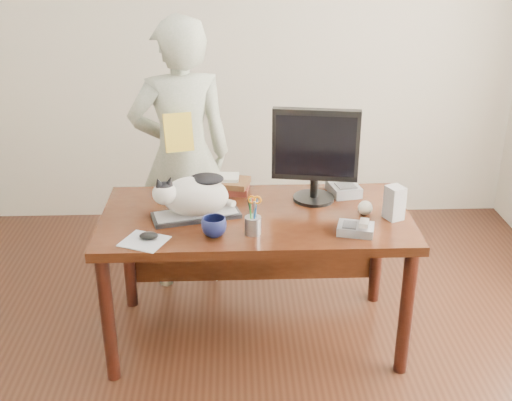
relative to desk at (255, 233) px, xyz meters
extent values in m
plane|color=white|center=(0.00, 1.57, 0.75)|extent=(4.00, 0.00, 4.00)
cube|color=black|center=(0.00, -0.08, 0.12)|extent=(1.60, 0.80, 0.05)
cylinder|color=black|center=(-0.74, -0.42, -0.25)|extent=(0.07, 0.07, 0.70)
cylinder|color=black|center=(0.74, -0.42, -0.25)|extent=(0.07, 0.07, 0.70)
cylinder|color=black|center=(-0.74, 0.26, -0.25)|extent=(0.07, 0.07, 0.70)
cylinder|color=black|center=(0.74, 0.26, -0.25)|extent=(0.07, 0.07, 0.70)
cube|color=black|center=(0.00, 0.28, -0.20)|extent=(1.45, 0.03, 0.50)
cube|color=black|center=(-0.31, -0.10, 0.16)|extent=(0.47, 0.28, 0.02)
cube|color=#A7A7AC|center=(-0.31, -0.10, 0.17)|extent=(0.44, 0.24, 0.00)
ellipsoid|color=silver|center=(-0.31, -0.10, 0.26)|extent=(0.38, 0.29, 0.21)
ellipsoid|color=silver|center=(-0.45, -0.16, 0.31)|extent=(0.15, 0.14, 0.11)
ellipsoid|color=black|center=(-0.45, -0.16, 0.35)|extent=(0.10, 0.10, 0.04)
cone|color=black|center=(-0.48, -0.18, 0.37)|extent=(0.07, 0.07, 0.07)
cone|color=black|center=(-0.42, -0.16, 0.37)|extent=(0.07, 0.06, 0.07)
ellipsoid|color=black|center=(-0.25, -0.09, 0.35)|extent=(0.21, 0.18, 0.04)
cylinder|color=silver|center=(-0.16, -0.01, 0.19)|extent=(0.12, 0.12, 0.05)
cylinder|color=black|center=(0.32, 0.10, 0.16)|extent=(0.26, 0.26, 0.02)
cylinder|color=black|center=(0.32, 0.10, 0.22)|extent=(0.05, 0.05, 0.10)
cube|color=black|center=(0.32, 0.08, 0.47)|extent=(0.46, 0.13, 0.38)
cube|color=black|center=(0.32, 0.05, 0.47)|extent=(0.41, 0.07, 0.32)
cylinder|color=gray|center=(-0.02, -0.30, 0.19)|extent=(0.10, 0.10, 0.09)
cylinder|color=black|center=(-0.04, -0.29, 0.27)|extent=(0.03, 0.03, 0.13)
cylinder|color=#0B479D|center=(-0.01, -0.31, 0.27)|extent=(0.03, 0.03, 0.13)
cylinder|color=red|center=(-0.02, -0.28, 0.27)|extent=(0.01, 0.04, 0.13)
cylinder|color=#187A2A|center=(-0.03, -0.31, 0.27)|extent=(0.02, 0.03, 0.13)
cylinder|color=silver|center=(-0.02, -0.31, 0.28)|extent=(0.01, 0.02, 0.10)
cylinder|color=silver|center=(-0.01, -0.31, 0.28)|extent=(0.02, 0.02, 0.10)
torus|color=orange|center=(-0.03, -0.30, 0.33)|extent=(0.04, 0.02, 0.04)
torus|color=orange|center=(0.00, -0.31, 0.33)|extent=(0.04, 0.02, 0.04)
cube|color=silver|center=(-0.54, -0.37, 0.15)|extent=(0.25, 0.24, 0.00)
ellipsoid|color=black|center=(-0.52, -0.35, 0.17)|extent=(0.11, 0.09, 0.04)
imported|color=#0E1238|center=(-0.21, -0.32, 0.20)|extent=(0.17, 0.17, 0.10)
cube|color=slate|center=(0.48, -0.31, 0.17)|extent=(0.20, 0.17, 0.04)
cube|color=#434345|center=(0.45, -0.32, 0.19)|extent=(0.09, 0.10, 0.01)
cube|color=silver|center=(0.52, -0.31, 0.20)|extent=(0.08, 0.15, 0.05)
cube|color=gray|center=(0.70, -0.16, 0.24)|extent=(0.11, 0.11, 0.18)
sphere|color=white|center=(0.57, -0.10, 0.19)|extent=(0.07, 0.07, 0.07)
cube|color=#541D16|center=(-0.15, 0.24, 0.17)|extent=(0.26, 0.20, 0.04)
cube|color=#4F321B|center=(-0.14, 0.23, 0.20)|extent=(0.25, 0.22, 0.03)
cube|color=white|center=(-0.16, 0.24, 0.23)|extent=(0.16, 0.13, 0.02)
cube|color=slate|center=(0.50, 0.18, 0.18)|extent=(0.19, 0.23, 0.06)
cube|color=#434345|center=(0.51, 0.15, 0.21)|extent=(0.12, 0.12, 0.01)
imported|color=beige|center=(-0.42, 0.56, 0.24)|extent=(0.69, 0.54, 1.68)
cube|color=yellow|center=(-0.42, 0.39, 0.45)|extent=(0.18, 0.13, 0.22)
camera|label=1|loc=(-0.11, -3.09, 1.55)|focal=45.00mm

